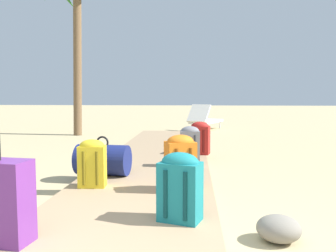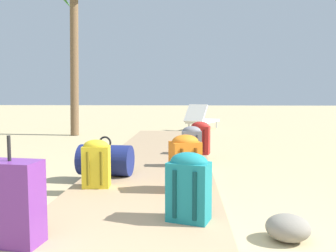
% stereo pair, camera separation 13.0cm
% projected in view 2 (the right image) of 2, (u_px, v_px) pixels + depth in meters
% --- Properties ---
extents(ground_plane, '(60.00, 60.00, 0.00)m').
position_uv_depth(ground_plane, '(153.00, 172.00, 5.10)').
color(ground_plane, tan).
extents(boardwalk, '(1.64, 8.24, 0.08)m').
position_uv_depth(boardwalk, '(158.00, 159.00, 5.91)').
color(boardwalk, tan).
rests_on(boardwalk, ground).
extents(suitcase_purple, '(0.43, 0.28, 0.75)m').
position_uv_depth(suitcase_purple, '(11.00, 203.00, 2.43)').
color(suitcase_purple, '#6B2D84').
rests_on(suitcase_purple, boardwalk).
extents(backpack_grey, '(0.29, 0.23, 0.58)m').
position_uv_depth(backpack_grey, '(192.00, 145.00, 5.09)').
color(backpack_grey, slate).
rests_on(backpack_grey, boardwalk).
extents(backpack_teal, '(0.38, 0.31, 0.56)m').
position_uv_depth(backpack_teal, '(189.00, 185.00, 2.89)').
color(backpack_teal, '#197A7F').
rests_on(backpack_teal, boardwalk).
extents(backpack_orange, '(0.36, 0.32, 0.60)m').
position_uv_depth(backpack_orange, '(185.00, 161.00, 3.79)').
color(backpack_orange, orange).
rests_on(backpack_orange, boardwalk).
extents(duffel_bag_navy, '(0.70, 0.46, 0.50)m').
position_uv_depth(duffel_bag_navy, '(105.00, 160.00, 4.52)').
color(duffel_bag_navy, navy).
rests_on(duffel_bag_navy, boardwalk).
extents(backpack_red, '(0.36, 0.29, 0.56)m').
position_uv_depth(backpack_red, '(200.00, 137.00, 6.13)').
color(backpack_red, red).
rests_on(backpack_red, boardwalk).
extents(backpack_yellow, '(0.30, 0.23, 0.53)m').
position_uv_depth(backpack_yellow, '(96.00, 162.00, 3.93)').
color(backpack_yellow, gold).
rests_on(backpack_yellow, boardwalk).
extents(lounge_chair, '(1.18, 1.64, 0.80)m').
position_uv_depth(lounge_chair, '(201.00, 119.00, 11.03)').
color(lounge_chair, white).
rests_on(lounge_chair, ground).
extents(rock_left_far, '(0.38, 0.39, 0.16)m').
position_uv_depth(rock_left_far, '(15.00, 177.00, 4.41)').
color(rock_left_far, gray).
rests_on(rock_left_far, ground).
extents(rock_right_near, '(0.39, 0.37, 0.20)m').
position_uv_depth(rock_right_near, '(288.00, 228.00, 2.70)').
color(rock_right_near, gray).
rests_on(rock_right_near, ground).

